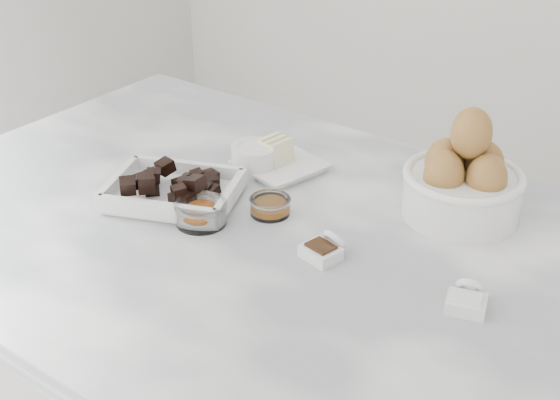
# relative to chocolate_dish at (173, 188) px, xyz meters

# --- Properties ---
(marble_slab) EXTENTS (1.20, 0.80, 0.04)m
(marble_slab) POSITION_rel_chocolate_dish_xyz_m (0.16, 0.01, -0.04)
(marble_slab) COLOR white
(marble_slab) RESTS_ON cabinet
(chocolate_dish) EXTENTS (0.25, 0.22, 0.05)m
(chocolate_dish) POSITION_rel_chocolate_dish_xyz_m (0.00, 0.00, 0.00)
(chocolate_dish) COLOR white
(chocolate_dish) RESTS_ON marble_slab
(butter_plate) EXTENTS (0.15, 0.15, 0.05)m
(butter_plate) POSITION_rel_chocolate_dish_xyz_m (0.07, 0.19, -0.01)
(butter_plate) COLOR white
(butter_plate) RESTS_ON marble_slab
(sugar_ramekin) EXTENTS (0.08, 0.08, 0.05)m
(sugar_ramekin) POSITION_rel_chocolate_dish_xyz_m (0.04, 0.16, 0.00)
(sugar_ramekin) COLOR white
(sugar_ramekin) RESTS_ON marble_slab
(egg_bowl) EXTENTS (0.19, 0.19, 0.18)m
(egg_bowl) POSITION_rel_chocolate_dish_xyz_m (0.39, 0.23, 0.04)
(egg_bowl) COLOR white
(egg_bowl) RESTS_ON marble_slab
(honey_bowl) EXTENTS (0.07, 0.07, 0.03)m
(honey_bowl) POSITION_rel_chocolate_dish_xyz_m (0.15, 0.06, -0.01)
(honey_bowl) COLOR white
(honey_bowl) RESTS_ON marble_slab
(zest_bowl) EXTENTS (0.08, 0.08, 0.04)m
(zest_bowl) POSITION_rel_chocolate_dish_xyz_m (0.08, -0.03, -0.00)
(zest_bowl) COLOR white
(zest_bowl) RESTS_ON marble_slab
(vanilla_spoon) EXTENTS (0.06, 0.07, 0.04)m
(vanilla_spoon) POSITION_rel_chocolate_dish_xyz_m (0.29, 0.01, -0.01)
(vanilla_spoon) COLOR white
(vanilla_spoon) RESTS_ON marble_slab
(salt_spoon) EXTENTS (0.06, 0.07, 0.04)m
(salt_spoon) POSITION_rel_chocolate_dish_xyz_m (0.50, 0.02, -0.01)
(salt_spoon) COLOR white
(salt_spoon) RESTS_ON marble_slab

